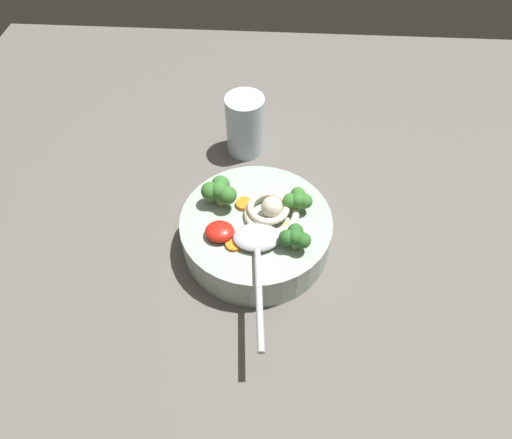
{
  "coord_description": "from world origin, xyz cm",
  "views": [
    {
      "loc": [
        -5.37,
        39.54,
        54.43
      ],
      "look_at": [
        -2.98,
        1.83,
        8.26
      ],
      "focal_mm": 32.1,
      "sensor_mm": 36.0,
      "label": 1
    }
  ],
  "objects": [
    {
      "name": "table_slab",
      "position": [
        0.0,
        0.0,
        1.44
      ],
      "size": [
        111.82,
        111.82,
        2.89
      ],
      "primitive_type": "cube",
      "color": "#5B5651",
      "rests_on": "ground"
    },
    {
      "name": "soup_bowl",
      "position": [
        -2.98,
        1.83,
        5.66
      ],
      "size": [
        20.06,
        20.06,
        5.37
      ],
      "color": "#9EB2A3",
      "rests_on": "table_slab"
    },
    {
      "name": "noodle_pile",
      "position": [
        -4.85,
        1.03,
        9.26
      ],
      "size": [
        8.0,
        7.84,
        3.21
      ],
      "color": "beige",
      "rests_on": "soup_bowl"
    },
    {
      "name": "soup_spoon",
      "position": [
        -3.43,
        6.71,
        9.06
      ],
      "size": [
        6.38,
        17.44,
        1.6
      ],
      "rotation": [
        0.0,
        0.0,
        1.66
      ],
      "color": "#B7B7BC",
      "rests_on": "soup_bowl"
    },
    {
      "name": "chili_sauce_dollop",
      "position": [
        1.42,
        4.74,
        9.1
      ],
      "size": [
        3.73,
        3.36,
        1.68
      ],
      "primitive_type": "ellipsoid",
      "color": "red",
      "rests_on": "soup_bowl"
    },
    {
      "name": "broccoli_floret_near_spoon",
      "position": [
        -8.27,
        -0.32,
        10.19
      ],
      "size": [
        3.91,
        3.36,
        3.09
      ],
      "color": "#7A9E60",
      "rests_on": "soup_bowl"
    },
    {
      "name": "broccoli_floret_left",
      "position": [
        1.98,
        -0.85,
        10.63
      ],
      "size": [
        4.78,
        4.11,
        3.78
      ],
      "color": "#7A9E60",
      "rests_on": "soup_bowl"
    },
    {
      "name": "broccoli_floret_front",
      "position": [
        -7.99,
        5.84,
        10.21
      ],
      "size": [
        3.93,
        3.38,
        3.11
      ],
      "color": "#7A9E60",
      "rests_on": "soup_bowl"
    },
    {
      "name": "carrot_slice_extra_b",
      "position": [
        -1.24,
        -0.56,
        8.54
      ],
      "size": [
        2.17,
        2.17,
        0.56
      ],
      "primitive_type": "cylinder",
      "color": "orange",
      "rests_on": "soup_bowl"
    },
    {
      "name": "carrot_slice_center",
      "position": [
        -7.5,
        3.57,
        8.59
      ],
      "size": [
        2.23,
        2.23,
        0.66
      ],
      "primitive_type": "cylinder",
      "color": "orange",
      "rests_on": "soup_bowl"
    },
    {
      "name": "carrot_slice_far",
      "position": [
        -0.54,
        6.08,
        8.51
      ],
      "size": [
        2.24,
        2.24,
        0.5
      ],
      "primitive_type": "cylinder",
      "color": "orange",
      "rests_on": "soup_bowl"
    },
    {
      "name": "drinking_glass",
      "position": [
        0.47,
        -17.76,
        7.85
      ],
      "size": [
        6.13,
        6.13,
        9.93
      ],
      "primitive_type": "cylinder",
      "color": "silver",
      "rests_on": "table_slab"
    }
  ]
}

